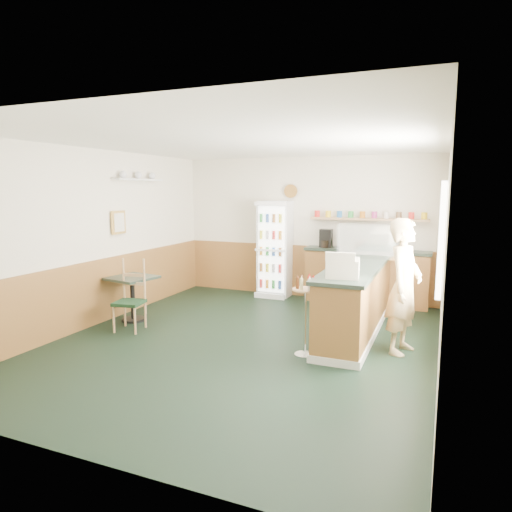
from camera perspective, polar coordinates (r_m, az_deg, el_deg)
The scene contains 13 objects.
ground at distance 6.41m, azimuth -1.63°, elevation -10.68°, with size 6.00×6.00×0.00m, color black.
room_envelope at distance 6.84m, azimuth -0.91°, elevation 3.62°, with size 5.04×6.02×2.72m.
service_counter at distance 6.89m, azimuth 12.47°, elevation -5.52°, with size 0.68×3.01×1.01m.
back_counter at distance 8.56m, azimuth 13.47°, elevation -2.21°, with size 2.24×0.42×1.69m.
drinks_fridge at distance 8.88m, azimuth 2.32°, elevation 0.86°, with size 0.61×0.53×1.86m.
display_case at distance 7.53m, azimuth 13.74°, elevation 1.86°, with size 0.91×0.48×0.52m.
cash_register at distance 5.74m, azimuth 10.82°, elevation -1.48°, with size 0.39×0.41×0.23m, color beige.
shopkeeper at distance 6.09m, azimuth 18.01°, elevation -3.65°, with size 0.58×0.42×1.73m, color tan.
condiment_stand at distance 5.76m, azimuth 6.15°, elevation -6.16°, with size 0.32×0.32×1.01m.
newspaper_rack at distance 6.88m, azimuth 9.43°, elevation -5.14°, with size 0.09×0.46×0.54m.
cafe_table at distance 7.53m, azimuth -15.19°, elevation -4.10°, with size 0.76×0.76×0.71m.
cafe_chair at distance 7.08m, azimuth -15.18°, elevation -4.47°, with size 0.46×0.46×1.06m.
dog_doorstop at distance 6.99m, azimuth 7.87°, elevation -8.11°, with size 0.21×0.27×0.25m.
Camera 1 is at (2.48, -5.52, 2.09)m, focal length 32.00 mm.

